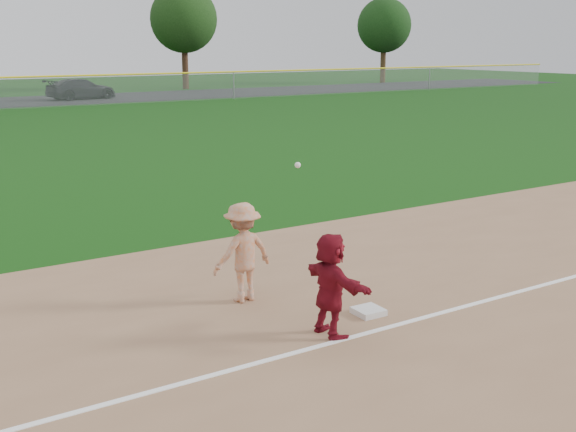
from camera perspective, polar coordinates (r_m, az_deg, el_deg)
ground at (r=11.36m, az=4.15°, el=-7.89°), size 160.00×160.00×0.00m
foul_line at (r=10.77m, az=6.74°, el=-9.04°), size 60.00×0.10×0.01m
first_base at (r=11.40m, az=6.37°, el=-7.49°), size 0.44×0.44×0.10m
base_runner at (r=10.35m, az=3.40°, el=-5.44°), size 0.46×1.42×1.52m
car_right at (r=56.77m, az=-16.03°, el=9.63°), size 5.55×3.12×1.52m
first_base_play at (r=11.70m, az=-3.60°, el=-2.88°), size 1.13×1.19×2.36m
tree_3 at (r=67.51m, az=-8.25°, el=15.14°), size 6.00×6.00×9.19m
tree_4 at (r=78.08m, az=7.61°, el=14.70°), size 5.60×5.60×8.67m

